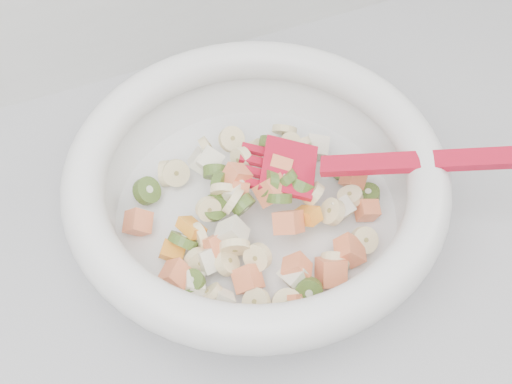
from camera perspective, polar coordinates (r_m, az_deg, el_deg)
name	(u,v)px	position (r m, az deg, el deg)	size (l,w,h in m)	color
counter	(314,377)	(1.05, 5.18, -16.04)	(2.00, 0.60, 0.90)	gray
mixing_bowl	(257,188)	(0.60, 0.05, 0.36)	(0.41, 0.35, 0.11)	silver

